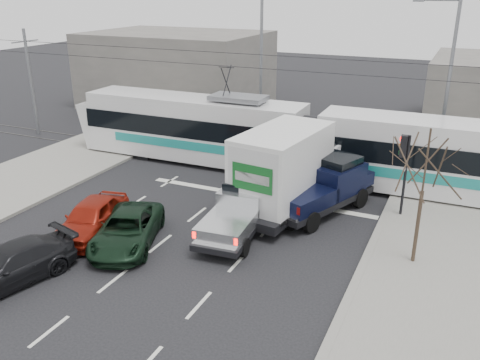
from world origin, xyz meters
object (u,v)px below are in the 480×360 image
at_px(bare_tree, 426,167).
at_px(green_car, 127,230).
at_px(street_lamp_far, 258,59).
at_px(box_truck, 289,169).
at_px(traffic_signal, 404,158).
at_px(tram, 311,142).
at_px(navy_pickup, 325,186).
at_px(red_car, 92,218).
at_px(silver_pickup, 241,208).
at_px(street_lamp_near, 446,76).
at_px(dark_car, 10,266).

distance_m(bare_tree, green_car, 11.31).
relative_size(street_lamp_far, box_truck, 1.14).
distance_m(traffic_signal, green_car, 11.85).
height_order(tram, box_truck, tram).
relative_size(navy_pickup, red_car, 1.41).
height_order(silver_pickup, green_car, silver_pickup).
relative_size(silver_pickup, box_truck, 0.71).
bearing_deg(street_lamp_near, traffic_signal, -96.41).
height_order(silver_pickup, dark_car, silver_pickup).
height_order(green_car, red_car, red_car).
relative_size(bare_tree, traffic_signal, 1.39).
relative_size(bare_tree, street_lamp_far, 0.56).
bearing_deg(silver_pickup, red_car, -156.73).
bearing_deg(box_truck, bare_tree, -19.30).
relative_size(street_lamp_near, tram, 0.33).
bearing_deg(street_lamp_far, street_lamp_near, -9.87).
height_order(bare_tree, tram, tram).
bearing_deg(tram, red_car, -122.05).
height_order(navy_pickup, dark_car, navy_pickup).
bearing_deg(traffic_signal, street_lamp_near, 83.59).
xyz_separation_m(box_truck, green_car, (-4.53, -6.06, -1.23)).
bearing_deg(dark_car, box_truck, 72.33).
relative_size(bare_tree, box_truck, 0.63).
xyz_separation_m(bare_tree, traffic_signal, (-1.13, 4.00, -1.05)).
distance_m(silver_pickup, red_car, 6.11).
xyz_separation_m(bare_tree, street_lamp_far, (-11.79, 13.50, 1.32)).
bearing_deg(red_car, traffic_signal, 20.40).
relative_size(traffic_signal, box_truck, 0.46).
bearing_deg(green_car, bare_tree, -3.96).
relative_size(green_car, red_car, 1.08).
bearing_deg(street_lamp_near, red_car, -129.83).
xyz_separation_m(bare_tree, box_truck, (-5.89, 3.00, -1.91)).
bearing_deg(green_car, navy_pickup, 25.96).
bearing_deg(street_lamp_far, tram, -48.35).
height_order(traffic_signal, silver_pickup, traffic_signal).
bearing_deg(bare_tree, street_lamp_near, 91.42).
xyz_separation_m(silver_pickup, red_car, (-5.38, -2.88, -0.25)).
distance_m(street_lamp_near, silver_pickup, 13.92).
distance_m(traffic_signal, tram, 5.99).
bearing_deg(street_lamp_far, green_car, -85.30).
height_order(street_lamp_far, navy_pickup, street_lamp_far).
height_order(street_lamp_far, box_truck, street_lamp_far).
xyz_separation_m(silver_pickup, green_car, (-3.51, -3.03, -0.34)).
height_order(traffic_signal, green_car, traffic_signal).
relative_size(street_lamp_far, dark_car, 1.97).
xyz_separation_m(street_lamp_far, dark_car, (-0.62, -20.49, -4.45)).
xyz_separation_m(navy_pickup, green_car, (-6.13, -6.40, -0.54)).
height_order(street_lamp_near, silver_pickup, street_lamp_near).
height_order(bare_tree, dark_car, bare_tree).
relative_size(street_lamp_near, navy_pickup, 1.49).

